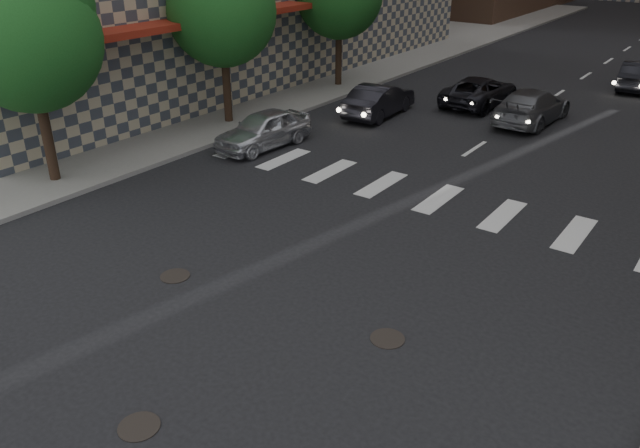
# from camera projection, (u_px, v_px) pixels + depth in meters

# --- Properties ---
(ground) EXTENTS (160.00, 160.00, 0.00)m
(ground) POSITION_uv_depth(u_px,v_px,m) (198.00, 330.00, 12.74)
(ground) COLOR black
(ground) RESTS_ON ground
(sidewalk_left) EXTENTS (13.00, 80.00, 0.15)m
(sidewalk_left) POSITION_uv_depth(u_px,v_px,m) (275.00, 70.00, 34.94)
(sidewalk_left) COLOR gray
(sidewalk_left) RESTS_ON ground
(tree_a) EXTENTS (4.20, 4.20, 6.60)m
(tree_a) POSITION_uv_depth(u_px,v_px,m) (32.00, 33.00, 17.99)
(tree_a) COLOR #382619
(tree_a) RESTS_ON sidewalk_left
(tree_b) EXTENTS (4.20, 4.20, 6.60)m
(tree_b) POSITION_uv_depth(u_px,v_px,m) (225.00, 6.00, 23.82)
(tree_b) COLOR #382619
(tree_b) RESTS_ON sidewalk_left
(manhole_a) EXTENTS (0.70, 0.70, 0.02)m
(manhole_a) POSITION_uv_depth(u_px,v_px,m) (139.00, 427.00, 10.28)
(manhole_a) COLOR black
(manhole_a) RESTS_ON ground
(manhole_b) EXTENTS (0.70, 0.70, 0.02)m
(manhole_b) POSITION_uv_depth(u_px,v_px,m) (175.00, 276.00, 14.66)
(manhole_b) COLOR black
(manhole_b) RESTS_ON ground
(manhole_c) EXTENTS (0.70, 0.70, 0.02)m
(manhole_c) POSITION_uv_depth(u_px,v_px,m) (387.00, 339.00, 12.45)
(manhole_c) COLOR black
(manhole_c) RESTS_ON ground
(silver_sedan) EXTENTS (1.94, 4.10, 1.36)m
(silver_sedan) POSITION_uv_depth(u_px,v_px,m) (264.00, 129.00, 22.84)
(silver_sedan) COLOR silver
(silver_sedan) RESTS_ON ground
(traffic_car_a) EXTENTS (1.72, 4.26, 1.38)m
(traffic_car_a) POSITION_uv_depth(u_px,v_px,m) (379.00, 100.00, 26.59)
(traffic_car_a) COLOR black
(traffic_car_a) RESTS_ON ground
(traffic_car_b) EXTENTS (2.17, 4.89, 1.39)m
(traffic_car_b) POSITION_uv_depth(u_px,v_px,m) (532.00, 106.00, 25.68)
(traffic_car_b) COLOR #585A60
(traffic_car_b) RESTS_ON ground
(traffic_car_c) EXTENTS (2.28, 4.70, 1.29)m
(traffic_car_c) POSITION_uv_depth(u_px,v_px,m) (480.00, 91.00, 28.18)
(traffic_car_c) COLOR black
(traffic_car_c) RESTS_ON ground
(traffic_car_e) EXTENTS (1.84, 4.30, 1.38)m
(traffic_car_e) POSITION_uv_depth(u_px,v_px,m) (638.00, 75.00, 30.92)
(traffic_car_e) COLOR black
(traffic_car_e) RESTS_ON ground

